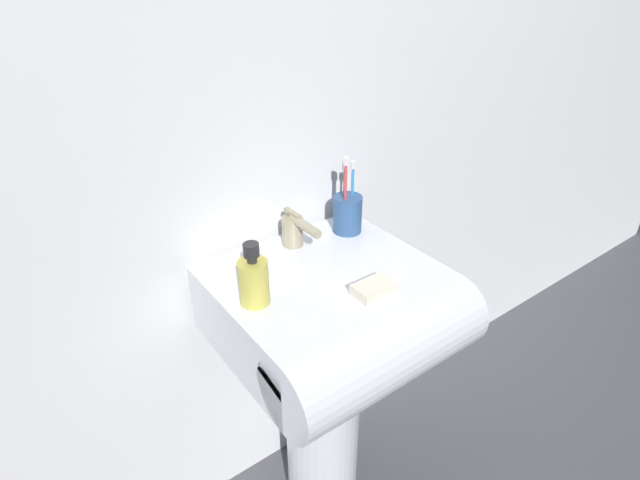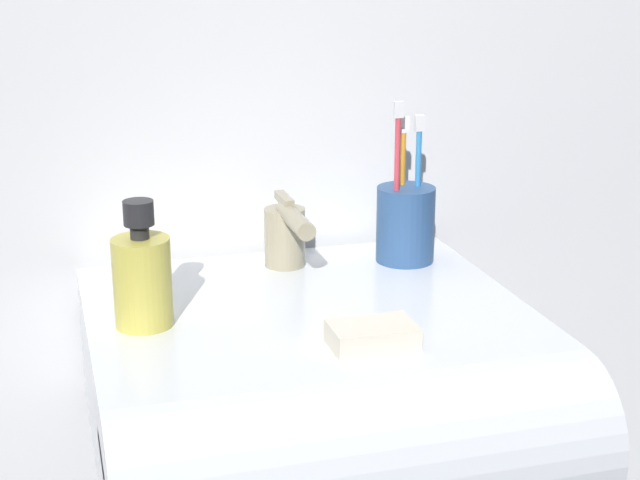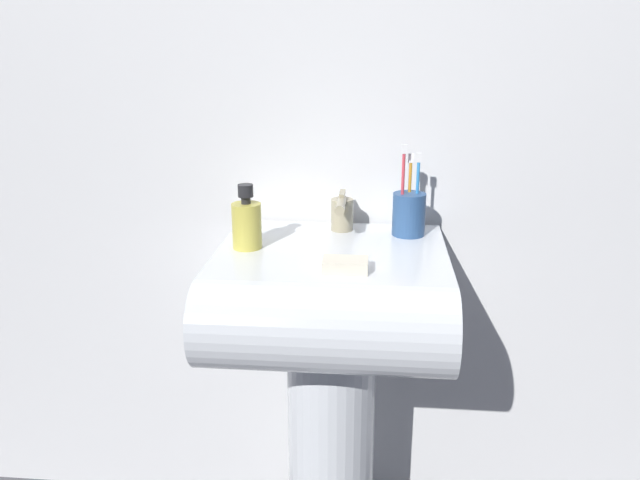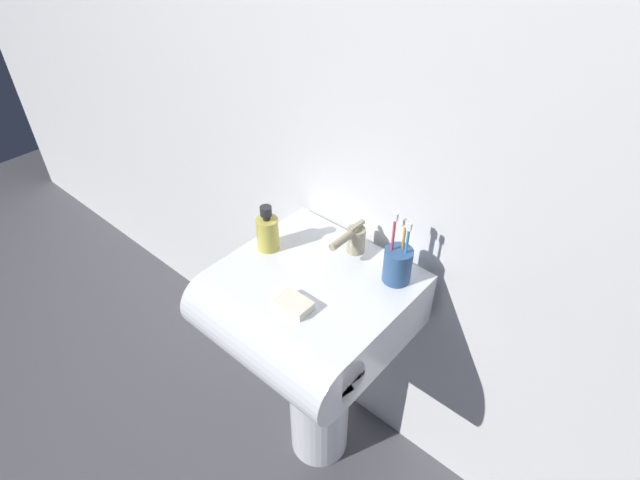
{
  "view_description": "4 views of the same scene",
  "coord_description": "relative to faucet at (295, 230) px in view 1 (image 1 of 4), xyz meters",
  "views": [
    {
      "loc": [
        -0.56,
        -0.75,
        1.44
      ],
      "look_at": [
        -0.02,
        -0.01,
        0.92
      ],
      "focal_mm": 28.0,
      "sensor_mm": 36.0,
      "label": 1
    },
    {
      "loc": [
        -0.27,
        -0.99,
        1.23
      ],
      "look_at": [
        0.02,
        0.0,
        0.9
      ],
      "focal_mm": 55.0,
      "sensor_mm": 36.0,
      "label": 2
    },
    {
      "loc": [
        0.09,
        -1.25,
        1.25
      ],
      "look_at": [
        -0.03,
        -0.0,
        0.85
      ],
      "focal_mm": 35.0,
      "sensor_mm": 36.0,
      "label": 3
    },
    {
      "loc": [
        0.64,
        -0.74,
        1.71
      ],
      "look_at": [
        -0.02,
        0.02,
        0.92
      ],
      "focal_mm": 28.0,
      "sensor_mm": 36.0,
      "label": 4
    }
  ],
  "objects": [
    {
      "name": "sink_basin",
      "position": [
        -0.01,
        -0.19,
        -0.13
      ],
      "size": [
        0.48,
        0.48,
        0.17
      ],
      "color": "white",
      "rests_on": "sink_pedestal"
    },
    {
      "name": "faucet",
      "position": [
        0.0,
        0.0,
        0.0
      ],
      "size": [
        0.05,
        0.13,
        0.09
      ],
      "color": "tan",
      "rests_on": "sink_basin"
    },
    {
      "name": "wall_back",
      "position": [
        -0.01,
        0.11,
        0.33
      ],
      "size": [
        5.0,
        0.05,
        2.4
      ],
      "primitive_type": "cube",
      "color": "white",
      "rests_on": "ground"
    },
    {
      "name": "sink_pedestal",
      "position": [
        -0.01,
        -0.13,
        -0.54
      ],
      "size": [
        0.2,
        0.2,
        0.65
      ],
      "primitive_type": "cylinder",
      "color": "white",
      "rests_on": "ground"
    },
    {
      "name": "soap_bottle",
      "position": [
        -0.19,
        -0.14,
        0.01
      ],
      "size": [
        0.06,
        0.06,
        0.14
      ],
      "color": "gold",
      "rests_on": "sink_basin"
    },
    {
      "name": "toothbrush_cup",
      "position": [
        0.15,
        -0.01,
        0.01
      ],
      "size": [
        0.07,
        0.07,
        0.21
      ],
      "color": "#2D5184",
      "rests_on": "sink_basin"
    },
    {
      "name": "bar_soap",
      "position": [
        0.02,
        -0.26,
        -0.03
      ],
      "size": [
        0.09,
        0.06,
        0.02
      ],
      "primitive_type": "cube",
      "color": "silver",
      "rests_on": "sink_basin"
    }
  ]
}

